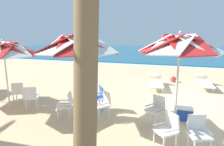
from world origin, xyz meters
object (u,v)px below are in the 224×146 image
sun_lounger_1 (156,82)px  plastic_chair_6 (31,96)px  sun_lounger_0 (204,82)px  beach_ball (173,79)px  plastic_chair_5 (98,97)px  plastic_chair_2 (156,108)px  beach_umbrella_2 (4,49)px  beach_umbrella_0 (180,45)px  beach_umbrella_1 (78,45)px  plastic_chair_1 (168,128)px  plastic_chair_4 (103,103)px  plastic_chair_7 (19,91)px  cooler_box (185,114)px  plastic_chair_0 (198,131)px  plastic_chair_3 (67,104)px

sun_lounger_1 → plastic_chair_6: bearing=-130.6°
sun_lounger_0 → beach_ball: 1.74m
beach_ball → plastic_chair_5: bearing=-114.4°
plastic_chair_2 → beach_umbrella_2: size_ratio=0.34×
beach_umbrella_0 → plastic_chair_5: size_ratio=3.17×
beach_umbrella_1 → beach_umbrella_0: bearing=-5.3°
plastic_chair_6 → beach_ball: size_ratio=2.64×
plastic_chair_1 → plastic_chair_4: (-2.05, 1.09, 0.00)m
plastic_chair_2 → plastic_chair_4: (-1.66, -0.14, 0.00)m
plastic_chair_2 → plastic_chair_5: 2.14m
sun_lounger_0 → plastic_chair_7: bearing=-145.0°
sun_lounger_0 → cooler_box: bearing=-103.4°
plastic_chair_0 → plastic_chair_2: size_ratio=1.00×
cooler_box → beach_umbrella_1: bearing=-163.8°
plastic_chair_5 → cooler_box: 2.95m
plastic_chair_4 → sun_lounger_1: size_ratio=0.39×
sun_lounger_0 → sun_lounger_1: bearing=-161.2°
plastic_chair_4 → sun_lounger_0: plastic_chair_4 is taller
beach_umbrella_0 → plastic_chair_5: (-2.64, 1.07, -1.90)m
plastic_chair_1 → beach_ball: (-0.04, 7.07, -0.33)m
plastic_chair_3 → cooler_box: size_ratio=1.73×
plastic_chair_3 → plastic_chair_5: size_ratio=1.00×
beach_umbrella_1 → cooler_box: bearing=16.2°
sun_lounger_1 → beach_ball: size_ratio=6.76×
plastic_chair_6 → sun_lounger_0: 8.24m
plastic_chair_6 → plastic_chair_5: bearing=18.8°
sun_lounger_1 → beach_ball: bearing=63.1°
beach_umbrella_0 → sun_lounger_0: 6.19m
beach_umbrella_0 → sun_lounger_0: (1.35, 5.66, -2.11)m
sun_lounger_0 → cooler_box: 4.58m
plastic_chair_4 → cooler_box: (2.50, 0.72, -0.30)m
beach_umbrella_0 → plastic_chair_3: 3.79m
plastic_chair_1 → plastic_chair_4: bearing=151.9°
plastic_chair_2 → beach_umbrella_2: bearing=-173.1°
beach_umbrella_2 → plastic_chair_0: bearing=-5.0°
beach_umbrella_0 → sun_lounger_1: beach_umbrella_0 is taller
plastic_chair_3 → plastic_chair_4: (1.08, 0.44, 0.00)m
plastic_chair_1 → plastic_chair_7: (-5.68, 1.25, 0.00)m
plastic_chair_3 → plastic_chair_2: bearing=12.0°
plastic_chair_2 → cooler_box: size_ratio=1.73×
sun_lounger_1 → cooler_box: size_ratio=4.43×
plastic_chair_2 → sun_lounger_1: (-0.45, 4.24, -0.22)m
plastic_chair_6 → plastic_chair_3: bearing=-9.1°
beach_umbrella_1 → cooler_box: size_ratio=5.48×
sun_lounger_1 → plastic_chair_0: bearing=-74.3°
plastic_chair_1 → plastic_chair_5: size_ratio=1.00×
plastic_chair_2 → sun_lounger_1: bearing=96.1°
plastic_chair_6 → plastic_chair_7: size_ratio=1.00×
plastic_chair_3 → plastic_chair_7: bearing=166.7°
plastic_chair_6 → sun_lounger_0: plastic_chair_6 is taller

